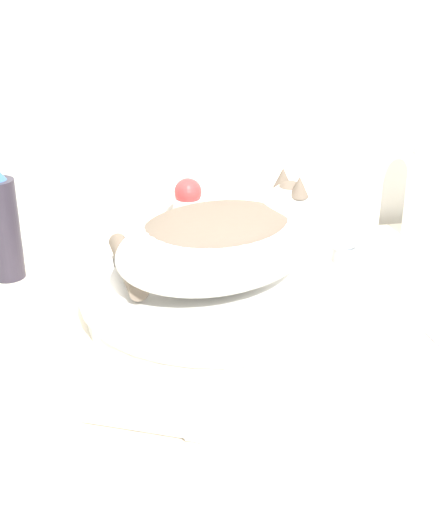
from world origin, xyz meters
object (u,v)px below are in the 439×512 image
Objects in this scene: lotion_bottle_white at (422,185)px; hairspray_can_black at (3,227)px; cat at (221,241)px; deodorant_stick at (189,220)px; faucet at (344,239)px; cream_tube at (144,418)px.

hairspray_can_black is at bearing -180.00° from lotion_bottle_white.
cat reaches higher than deodorant_stick.
faucet is 0.90× the size of deodorant_stick.
deodorant_stick is 0.47m from cream_tube.
cream_tube is (-0.14, -0.44, -0.06)m from deodorant_stick.
lotion_bottle_white is 1.36× the size of cream_tube.
deodorant_stick is (-0.01, 0.20, -0.04)m from cat.
lotion_bottle_white reaches higher than faucet.
hairspray_can_black reaches higher than faucet.
faucet is 0.25m from lotion_bottle_white.
lotion_bottle_white is at bearing 37.66° from cream_tube.
hairspray_can_black reaches higher than deodorant_stick.
cat is 2.59× the size of faucet.
lotion_bottle_white is at bearing 0.00° from hairspray_can_black.
faucet is at bearing 39.68° from cream_tube.
cat is at bearing 58.33° from cream_tube.
lotion_bottle_white reaches higher than deodorant_stick.
faucet is 0.54m from hairspray_can_black.
cat reaches higher than lotion_bottle_white.
hairspray_can_black is (-0.52, 0.14, 0.02)m from faucet.
cream_tube is (0.16, -0.44, -0.07)m from hairspray_can_black.
hairspray_can_black is at bearing 134.18° from cat.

